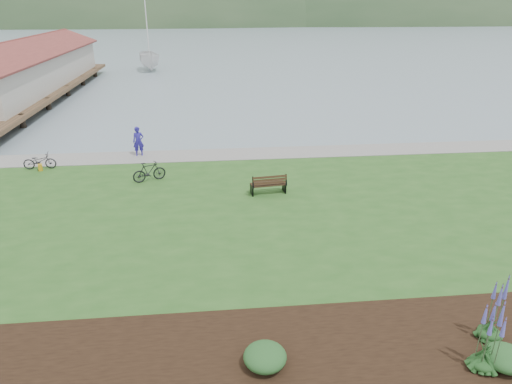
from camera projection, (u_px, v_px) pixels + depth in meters
ground at (273, 209)px, 20.65m from camera, size 600.00×600.00×0.00m
lawn at (280, 226)px, 18.74m from camera, size 34.00×20.00×0.40m
shoreline_path at (257, 153)px, 26.81m from camera, size 34.00×2.20×0.03m
garden_bed at (439, 350)px, 11.79m from camera, size 24.00×4.40×0.04m
far_hillside at (265, 23)px, 178.16m from camera, size 580.00×80.00×38.00m
pier_pavilion at (24, 70)px, 42.97m from camera, size 8.00×36.00×5.40m
park_bench at (269, 184)px, 21.10m from camera, size 1.68×0.85×1.00m
person at (138, 139)px, 26.07m from camera, size 0.81×0.62×2.01m
bicycle_a at (39, 161)px, 24.26m from camera, size 0.66×1.70×0.88m
bicycle_b at (149, 172)px, 22.60m from camera, size 1.08×1.72×1.00m
sailboat at (151, 71)px, 60.36m from camera, size 13.25×13.40×29.12m
pannier at (40, 167)px, 24.15m from camera, size 0.29×0.36×0.34m
echium_0 at (488, 338)px, 10.85m from camera, size 0.62×0.62×2.15m
echium_1 at (494, 312)px, 11.89m from camera, size 0.62×0.62×2.17m
shrub_0 at (265, 357)px, 11.18m from camera, size 1.07×1.07×0.54m
shrub_1 at (506, 358)px, 11.16m from camera, size 1.04×1.04×0.52m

